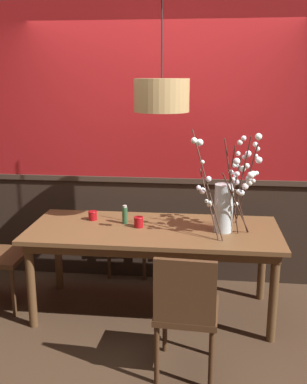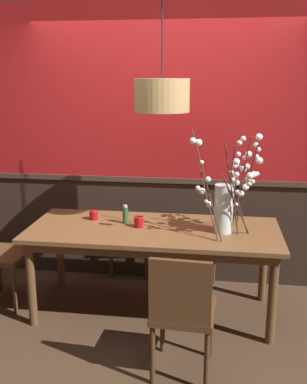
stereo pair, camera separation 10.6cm
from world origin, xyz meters
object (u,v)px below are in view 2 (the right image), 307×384
Objects in this scene: candle_holder_nearer_center at (139,222)px; pendant_lamp at (162,95)px; chair_far_side_left at (132,222)px; chair_far_side_right at (197,227)px; chair_near_side_right at (182,309)px; dining_table at (154,237)px; vase_with_blossoms at (227,201)px; condiment_bottle at (125,215)px; candle_holder_nearer_edge at (94,215)px.

candle_holder_nearer_center is 1.06m from pendant_lamp.
pendant_lamp reaches higher than chair_far_side_left.
pendant_lamp reaches higher than chair_far_side_right.
chair_near_side_right is 10.13× the size of candle_holder_nearer_center.
dining_table is 1.17m from pendant_lamp.
chair_far_side_left is at bearing 111.07° from chair_near_side_right.
candle_holder_nearer_center reaches higher than dining_table.
vase_with_blossoms is (0.60, -0.02, 0.34)m from dining_table.
dining_table is at bearing 110.31° from chair_near_side_right.
condiment_bottle is at bearing 147.88° from candle_holder_nearer_center.
candle_holder_nearer_edge is 1.22m from pendant_lamp.
vase_with_blossoms is (0.27, -0.88, 0.53)m from chair_far_side_right.
chair_far_side_right is at bearing 89.52° from chair_near_side_right.
chair_near_side_right reaches higher than dining_table.
chair_near_side_right is 11.27× the size of candle_holder_nearer_edge.
dining_table is 0.32m from condiment_bottle.
dining_table is 0.95m from chair_far_side_left.
dining_table is 0.18m from candle_holder_nearer_center.
candle_holder_nearer_edge is 0.49× the size of condiment_bottle.
condiment_bottle is (0.09, -0.78, 0.33)m from chair_far_side_left.
chair_far_side_left is at bearing 178.69° from chair_far_side_right.
candle_holder_nearer_center is at bearing 174.68° from dining_table.
vase_with_blossoms reaches higher than chair_far_side_right.
chair_far_side_left reaches higher than dining_table.
chair_near_side_right is 0.99× the size of chair_far_side_left.
condiment_bottle is at bearing -12.41° from candle_holder_nearer_edge.
chair_near_side_right is at bearing -68.93° from chair_far_side_left.
candle_holder_nearer_edge is (-0.87, 1.01, 0.30)m from chair_near_side_right.
chair_far_side_right is 0.96× the size of chair_far_side_left.
vase_with_blossoms is 5.12× the size of condiment_bottle.
chair_near_side_right is 1.01m from candle_holder_nearer_center.
condiment_bottle is at bearing 176.37° from pendant_lamp.
candle_holder_nearer_edge is at bearing 130.93° from chair_near_side_right.
chair_far_side_left is 0.94m from candle_holder_nearer_center.
vase_with_blossoms is at bearing -9.10° from candle_holder_nearer_edge.
chair_near_side_right reaches higher than candle_holder_nearer_center.
vase_with_blossoms is at bearing -7.92° from condiment_bottle.
chair_far_side_left is 0.85m from condiment_bottle.
pendant_lamp is at bearing -3.63° from condiment_bottle.
vase_with_blossoms reaches higher than candle_holder_nearer_edge.
vase_with_blossoms reaches higher than candle_holder_nearer_center.
condiment_bottle is (-0.85, 0.12, -0.19)m from vase_with_blossoms.
dining_table is 2.31× the size of chair_near_side_right.
candle_holder_nearer_center is at bearing -118.28° from chair_far_side_right.
condiment_bottle reaches higher than chair_near_side_right.
candle_holder_nearer_edge is at bearing 164.01° from dining_table.
condiment_bottle is (-0.59, -0.76, 0.34)m from chair_far_side_right.
dining_table is 2.51× the size of vase_with_blossoms.
pendant_lamp is at bearing -109.08° from chair_far_side_right.
chair_far_side_right is 1.06m from vase_with_blossoms.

